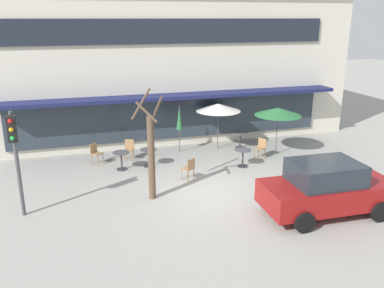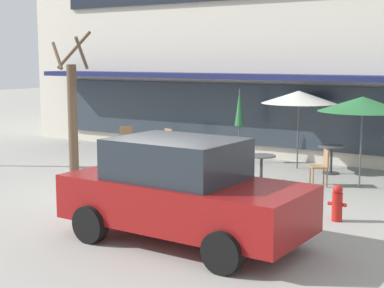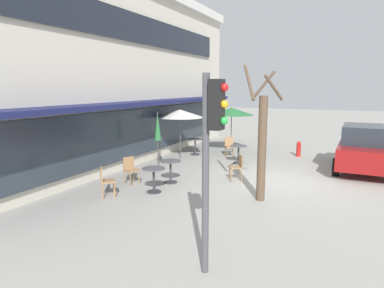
{
  "view_description": "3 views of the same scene",
  "coord_description": "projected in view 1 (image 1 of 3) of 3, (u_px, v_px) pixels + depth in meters",
  "views": [
    {
      "loc": [
        -4.55,
        -12.64,
        6.05
      ],
      "look_at": [
        -0.11,
        2.39,
        1.16
      ],
      "focal_mm": 38.0,
      "sensor_mm": 36.0,
      "label": 1
    },
    {
      "loc": [
        8.24,
        -10.51,
        3.07
      ],
      "look_at": [
        0.0,
        2.37,
        0.86
      ],
      "focal_mm": 55.0,
      "sensor_mm": 36.0,
      "label": 2
    },
    {
      "loc": [
        -11.46,
        -2.0,
        3.18
      ],
      "look_at": [
        -0.19,
        3.34,
        1.09
      ],
      "focal_mm": 32.0,
      "sensor_mm": 36.0,
      "label": 3
    }
  ],
  "objects": [
    {
      "name": "ground_plane",
      "position": [
        214.0,
        193.0,
        14.6
      ],
      "size": [
        80.0,
        80.0,
        0.0
      ],
      "primitive_type": "plane",
      "color": "#9E9B93"
    },
    {
      "name": "street_tree",
      "position": [
        151.0,
        153.0,
        13.74
      ],
      "size": [
        1.04,
        1.15,
        3.79
      ],
      "color": "brown",
      "rests_on": "ground"
    },
    {
      "name": "fire_hydrant",
      "position": [
        325.0,
        169.0,
        15.94
      ],
      "size": [
        0.36,
        0.2,
        0.71
      ],
      "color": "red",
      "rests_on": "ground"
    },
    {
      "name": "cafe_chair_1",
      "position": [
        96.0,
        152.0,
        17.43
      ],
      "size": [
        0.57,
        0.57,
        0.89
      ],
      "color": "#9E754C",
      "rests_on": "ground"
    },
    {
      "name": "patio_umbrella_cream_folded",
      "position": [
        179.0,
        118.0,
        18.65
      ],
      "size": [
        0.28,
        0.28,
        2.2
      ],
      "color": "#4C4C51",
      "rests_on": "ground"
    },
    {
      "name": "cafe_table_mid_patio",
      "position": [
        240.0,
        138.0,
        19.54
      ],
      "size": [
        0.7,
        0.7,
        0.76
      ],
      "color": "#333338",
      "rests_on": "ground"
    },
    {
      "name": "cafe_table_near_wall",
      "position": [
        121.0,
        158.0,
        16.74
      ],
      "size": [
        0.7,
        0.7,
        0.76
      ],
      "color": "#333338",
      "rests_on": "ground"
    },
    {
      "name": "cafe_table_streetside",
      "position": [
        149.0,
        155.0,
        17.1
      ],
      "size": [
        0.7,
        0.7,
        0.76
      ],
      "color": "#333338",
      "rests_on": "ground"
    },
    {
      "name": "cafe_table_by_tree",
      "position": [
        243.0,
        155.0,
        17.08
      ],
      "size": [
        0.7,
        0.7,
        0.76
      ],
      "color": "#333338",
      "rests_on": "ground"
    },
    {
      "name": "patio_umbrella_green_folded",
      "position": [
        218.0,
        107.0,
        19.02
      ],
      "size": [
        2.1,
        2.1,
        2.2
      ],
      "color": "#4C4C51",
      "rests_on": "ground"
    },
    {
      "name": "traffic_light_pole",
      "position": [
        15.0,
        148.0,
        12.24
      ],
      "size": [
        0.26,
        0.44,
        3.4
      ],
      "color": "#47474C",
      "rests_on": "ground"
    },
    {
      "name": "patio_umbrella_corner_open",
      "position": [
        278.0,
        112.0,
        18.16
      ],
      "size": [
        2.1,
        2.1,
        2.2
      ],
      "color": "#4C4C51",
      "rests_on": "ground"
    },
    {
      "name": "cafe_chair_0",
      "position": [
        129.0,
        148.0,
        17.98
      ],
      "size": [
        0.52,
        0.52,
        0.89
      ],
      "color": "#9E754C",
      "rests_on": "ground"
    },
    {
      "name": "building_facade",
      "position": [
        155.0,
        60.0,
        22.6
      ],
      "size": [
        19.03,
        9.1,
        7.57
      ],
      "color": "beige",
      "rests_on": "ground"
    },
    {
      "name": "parked_sedan",
      "position": [
        327.0,
        188.0,
        12.86
      ],
      "size": [
        4.24,
        2.1,
        1.76
      ],
      "color": "maroon",
      "rests_on": "ground"
    },
    {
      "name": "cafe_chair_3",
      "position": [
        261.0,
        147.0,
        18.16
      ],
      "size": [
        0.55,
        0.55,
        0.89
      ],
      "color": "#9E754C",
      "rests_on": "ground"
    },
    {
      "name": "cafe_chair_2",
      "position": [
        189.0,
        167.0,
        15.65
      ],
      "size": [
        0.55,
        0.55,
        0.89
      ],
      "color": "#9E754C",
      "rests_on": "ground"
    }
  ]
}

